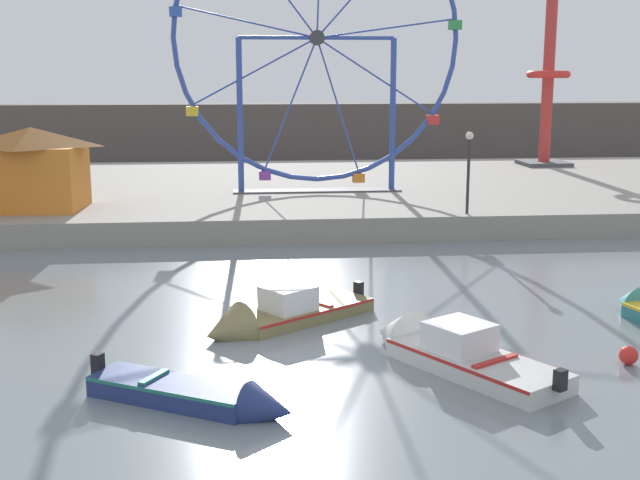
# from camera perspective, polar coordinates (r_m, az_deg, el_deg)

# --- Properties ---
(ground_plane) EXTENTS (240.00, 240.00, 0.00)m
(ground_plane) POSITION_cam_1_polar(r_m,az_deg,el_deg) (18.94, -1.80, -9.08)
(ground_plane) COLOR slate
(quay_promenade) EXTENTS (110.00, 22.34, 1.01)m
(quay_promenade) POSITION_cam_1_polar(r_m,az_deg,el_deg) (43.50, -4.14, 3.26)
(quay_promenade) COLOR gray
(quay_promenade) RESTS_ON ground_plane
(distant_town_skyline) EXTENTS (140.00, 3.00, 4.40)m
(distant_town_skyline) POSITION_cam_1_polar(r_m,az_deg,el_deg) (63.19, -4.70, 7.33)
(distant_town_skyline) COLOR #564C47
(distant_town_skyline) RESTS_ON ground_plane
(motorboat_pale_grey) EXTENTS (4.15, 5.45, 1.60)m
(motorboat_pale_grey) POSITION_cam_1_polar(r_m,az_deg,el_deg) (19.75, 8.39, -7.39)
(motorboat_pale_grey) COLOR silver
(motorboat_pale_grey) RESTS_ON ground_plane
(motorboat_navy_blue) EXTENTS (4.44, 3.15, 1.05)m
(motorboat_navy_blue) POSITION_cam_1_polar(r_m,az_deg,el_deg) (17.16, -8.02, -10.57)
(motorboat_navy_blue) COLOR navy
(motorboat_navy_blue) RESTS_ON ground_plane
(motorboat_olive_wood) EXTENTS (5.03, 4.20, 1.52)m
(motorboat_olive_wood) POSITION_cam_1_polar(r_m,az_deg,el_deg) (22.15, -3.25, -5.28)
(motorboat_olive_wood) COLOR olive
(motorboat_olive_wood) RESTS_ON ground_plane
(ferris_wheel_blue_frame) EXTENTS (13.65, 1.20, 14.02)m
(ferris_wheel_blue_frame) POSITION_cam_1_polar(r_m,az_deg,el_deg) (39.91, -0.21, 13.43)
(ferris_wheel_blue_frame) COLOR #334CA8
(ferris_wheel_blue_frame) RESTS_ON quay_promenade
(drop_tower_red_tower) EXTENTS (2.80, 2.80, 15.94)m
(drop_tower_red_tower) POSITION_cam_1_polar(r_m,az_deg,el_deg) (53.47, 15.48, 11.91)
(drop_tower_red_tower) COLOR #BC332D
(drop_tower_red_tower) RESTS_ON quay_promenade
(carnival_booth_orange_canopy) EXTENTS (4.57, 3.85, 3.44)m
(carnival_booth_orange_canopy) POSITION_cam_1_polar(r_m,az_deg,el_deg) (36.71, -19.11, 4.77)
(carnival_booth_orange_canopy) COLOR orange
(carnival_booth_orange_canopy) RESTS_ON quay_promenade
(promenade_lamp_near) EXTENTS (0.32, 0.32, 3.33)m
(promenade_lamp_near) POSITION_cam_1_polar(r_m,az_deg,el_deg) (34.05, 10.19, 5.48)
(promenade_lamp_near) COLOR #2D2D33
(promenade_lamp_near) RESTS_ON quay_promenade
(mooring_buoy_orange) EXTENTS (0.44, 0.44, 0.44)m
(mooring_buoy_orange) POSITION_cam_1_polar(r_m,az_deg,el_deg) (20.63, 20.44, -7.44)
(mooring_buoy_orange) COLOR red
(mooring_buoy_orange) RESTS_ON ground_plane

